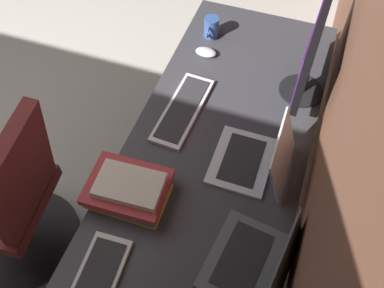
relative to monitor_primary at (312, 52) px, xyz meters
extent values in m
cube|color=brown|center=(0.20, 0.17, 0.33)|extent=(4.72, 0.10, 2.60)
cube|color=#38383D|center=(0.59, -0.27, -0.25)|extent=(2.20, 0.74, 0.03)
cylinder|color=silver|center=(-0.44, -0.58, -0.62)|extent=(0.05, 0.05, 0.70)
cylinder|color=silver|center=(-0.44, 0.04, -0.62)|extent=(0.05, 0.05, 0.70)
cylinder|color=black|center=(0.00, 0.00, -0.23)|extent=(0.20, 0.20, 0.01)
cylinder|color=black|center=(0.00, 0.00, -0.17)|extent=(0.04, 0.04, 0.10)
cube|color=black|center=(0.00, 0.00, 0.02)|extent=(0.51, 0.05, 0.30)
cube|color=#4C1960|center=(0.00, -0.01, 0.02)|extent=(0.47, 0.02, 0.26)
cube|color=silver|center=(0.46, -0.15, -0.23)|extent=(0.29, 0.23, 0.01)
cube|color=#262628|center=(0.46, -0.15, -0.22)|extent=(0.24, 0.15, 0.00)
cube|color=silver|center=(0.46, 0.00, -0.12)|extent=(0.29, 0.07, 0.21)
cube|color=navy|center=(0.46, 0.00, -0.12)|extent=(0.27, 0.06, 0.18)
cube|color=#595B60|center=(0.86, -0.04, -0.23)|extent=(0.34, 0.26, 0.01)
cube|color=#262628|center=(0.86, -0.04, -0.22)|extent=(0.27, 0.18, 0.00)
cube|color=#595B60|center=(0.88, 0.09, -0.12)|extent=(0.32, 0.09, 0.21)
cube|color=navy|center=(0.88, 0.09, -0.12)|extent=(0.29, 0.08, 0.18)
cube|color=silver|center=(0.29, -0.47, -0.23)|extent=(0.43, 0.16, 0.02)
cube|color=#2D2D30|center=(0.29, -0.47, -0.22)|extent=(0.38, 0.13, 0.00)
ellipsoid|color=silver|center=(-0.09, -0.48, -0.22)|extent=(0.06, 0.10, 0.03)
cube|color=gold|center=(0.76, -0.51, -0.22)|extent=(0.20, 0.30, 0.02)
cube|color=#38669E|center=(0.75, -0.52, -0.20)|extent=(0.23, 0.30, 0.02)
cube|color=#B2383D|center=(0.75, -0.52, -0.18)|extent=(0.25, 0.31, 0.03)
cube|color=beige|center=(0.75, -0.50, -0.15)|extent=(0.17, 0.25, 0.03)
cylinder|color=#335193|center=(-0.24, -0.50, -0.18)|extent=(0.07, 0.07, 0.10)
torus|color=#335193|center=(-0.19, -0.50, -0.18)|extent=(0.06, 0.01, 0.06)
cube|color=maroon|center=(0.82, -0.95, -0.22)|extent=(0.41, 0.17, 0.50)
cylinder|color=black|center=(0.85, -1.16, -0.72)|extent=(0.05, 0.05, 0.37)
cylinder|color=black|center=(0.85, -1.16, -0.93)|extent=(0.56, 0.56, 0.03)
camera|label=1|loc=(1.42, -0.03, 1.20)|focal=39.76mm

